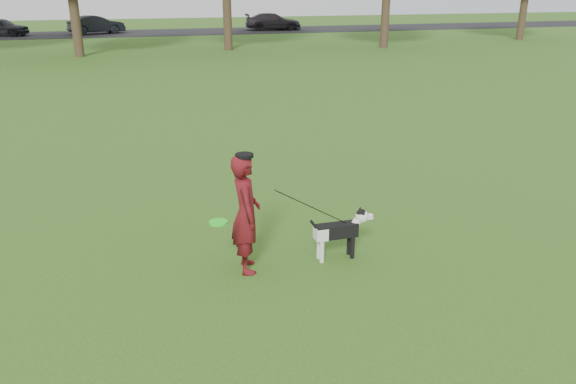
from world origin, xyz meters
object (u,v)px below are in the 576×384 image
object	(u,v)px
man	(246,214)
car_mid	(96,25)
car_left	(1,27)
dog	(341,229)
car_right	(273,22)

from	to	relation	value
man	car_mid	bearing A→B (deg)	8.92
man	car_left	size ratio (longest dim) A/B	0.42
man	car_left	bearing A→B (deg)	18.12
dog	car_left	size ratio (longest dim) A/B	0.25
dog	car_right	world-z (taller)	car_right
man	dog	distance (m)	1.34
dog	car_mid	xyz separation A→B (m)	(-4.03, 39.63, 0.26)
dog	car_left	xyz separation A→B (m)	(-10.55, 39.63, 0.22)
car_left	car_right	bearing A→B (deg)	-70.34
man	dog	xyz separation A→B (m)	(1.29, -0.04, -0.36)
car_right	car_mid	bearing A→B (deg)	99.11
car_mid	car_right	bearing A→B (deg)	-109.14
man	car_mid	world-z (taller)	man
man	car_right	xyz separation A→B (m)	(10.99, 39.59, -0.10)
car_mid	car_right	xyz separation A→B (m)	(13.73, 0.00, -0.00)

